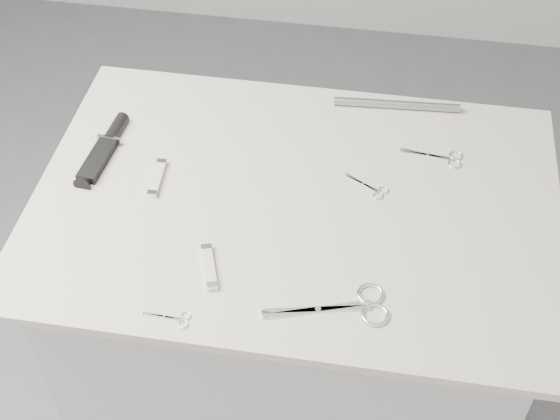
% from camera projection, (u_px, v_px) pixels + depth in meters
% --- Properties ---
extents(plinth, '(0.90, 0.60, 0.90)m').
position_uv_depth(plinth, '(292.00, 340.00, 1.82)').
color(plinth, beige).
rests_on(plinth, ground).
extents(display_board, '(1.00, 0.70, 0.02)m').
position_uv_depth(display_board, '(295.00, 203.00, 1.49)').
color(display_board, beige).
rests_on(display_board, plinth).
extents(large_shears, '(0.21, 0.11, 0.01)m').
position_uv_depth(large_shears, '(353.00, 306.00, 1.31)').
color(large_shears, white).
rests_on(large_shears, display_board).
extents(embroidery_scissors_a, '(0.12, 0.05, 0.00)m').
position_uv_depth(embroidery_scissors_a, '(443.00, 158.00, 1.56)').
color(embroidery_scissors_a, white).
rests_on(embroidery_scissors_a, display_board).
extents(embroidery_scissors_b, '(0.09, 0.06, 0.00)m').
position_uv_depth(embroidery_scissors_b, '(372.00, 188.00, 1.50)').
color(embroidery_scissors_b, white).
rests_on(embroidery_scissors_b, display_board).
extents(tiny_scissors, '(0.08, 0.03, 0.00)m').
position_uv_depth(tiny_scissors, '(174.00, 318.00, 1.29)').
color(tiny_scissors, white).
rests_on(tiny_scissors, display_board).
extents(sheathed_knife, '(0.05, 0.20, 0.03)m').
position_uv_depth(sheathed_knife, '(106.00, 146.00, 1.58)').
color(sheathed_knife, black).
rests_on(sheathed_knife, display_board).
extents(pocket_knife_a, '(0.03, 0.10, 0.01)m').
position_uv_depth(pocket_knife_a, '(157.00, 178.00, 1.51)').
color(pocket_knife_a, beige).
rests_on(pocket_knife_a, display_board).
extents(pocket_knife_b, '(0.05, 0.10, 0.01)m').
position_uv_depth(pocket_knife_b, '(209.00, 267.00, 1.36)').
color(pocket_knife_b, beige).
rests_on(pocket_knife_b, display_board).
extents(metal_rail, '(0.27, 0.04, 0.02)m').
position_uv_depth(metal_rail, '(397.00, 105.00, 1.67)').
color(metal_rail, gray).
rests_on(metal_rail, display_board).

